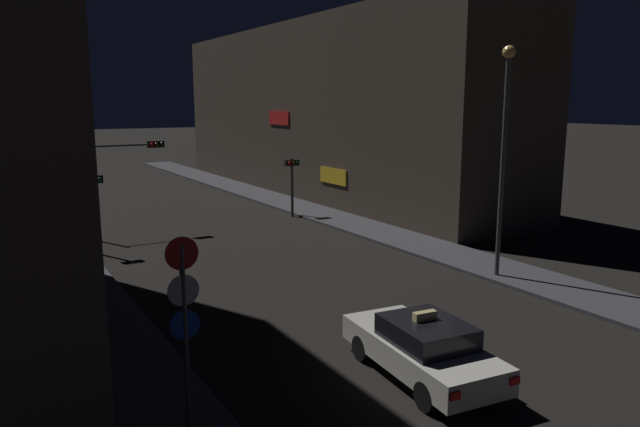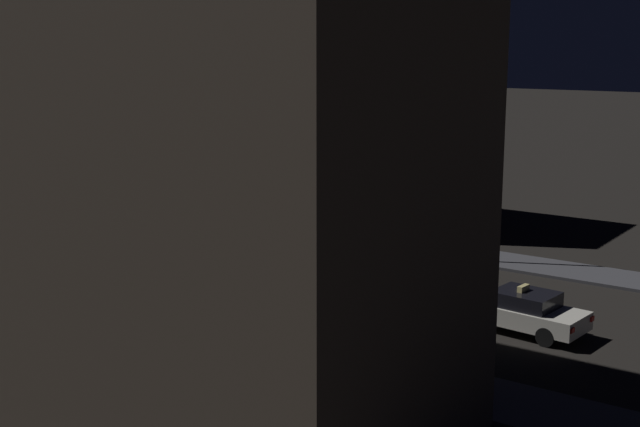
{
  "view_description": "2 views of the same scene",
  "coord_description": "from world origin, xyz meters",
  "px_view_note": "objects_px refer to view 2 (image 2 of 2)",
  "views": [
    {
      "loc": [
        -9.81,
        0.77,
        6.29
      ],
      "look_at": [
        0.81,
        18.78,
        2.39
      ],
      "focal_mm": 33.49,
      "sensor_mm": 36.0,
      "label": 1
    },
    {
      "loc": [
        -27.35,
        0.42,
        9.54
      ],
      "look_at": [
        -1.37,
        18.91,
        3.14
      ],
      "focal_mm": 47.5,
      "sensor_mm": 36.0,
      "label": 2
    }
  ],
  "objects_px": {
    "traffic_light_right_kerb": "(228,183)",
    "street_lamp_near_block": "(488,147)",
    "traffic_light_left_kerb": "(104,225)",
    "taxi": "(521,310)",
    "traffic_light_overhead": "(80,189)",
    "sign_pole_left": "(454,302)"
  },
  "relations": [
    {
      "from": "taxi",
      "to": "traffic_light_left_kerb",
      "type": "xyz_separation_m",
      "value": [
        -4.29,
        15.81,
        1.74
      ]
    },
    {
      "from": "taxi",
      "to": "street_lamp_near_block",
      "type": "relative_size",
      "value": 0.57
    },
    {
      "from": "taxi",
      "to": "traffic_light_overhead",
      "type": "height_order",
      "value": "traffic_light_overhead"
    },
    {
      "from": "sign_pole_left",
      "to": "street_lamp_near_block",
      "type": "distance_m",
      "value": 14.36
    },
    {
      "from": "sign_pole_left",
      "to": "traffic_light_right_kerb",
      "type": "bearing_deg",
      "value": 57.41
    },
    {
      "from": "traffic_light_left_kerb",
      "to": "street_lamp_near_block",
      "type": "xyz_separation_m",
      "value": [
        11.83,
        -11.03,
        2.73
      ]
    },
    {
      "from": "traffic_light_overhead",
      "to": "traffic_light_left_kerb",
      "type": "xyz_separation_m",
      "value": [
        -1.66,
        -3.51,
        -0.86
      ]
    },
    {
      "from": "street_lamp_near_block",
      "to": "taxi",
      "type": "bearing_deg",
      "value": -147.58
    },
    {
      "from": "traffic_light_left_kerb",
      "to": "street_lamp_near_block",
      "type": "height_order",
      "value": "street_lamp_near_block"
    },
    {
      "from": "traffic_light_left_kerb",
      "to": "traffic_light_right_kerb",
      "type": "distance_m",
      "value": 11.46
    },
    {
      "from": "traffic_light_left_kerb",
      "to": "street_lamp_near_block",
      "type": "relative_size",
      "value": 0.42
    },
    {
      "from": "traffic_light_right_kerb",
      "to": "street_lamp_near_block",
      "type": "bearing_deg",
      "value": -86.67
    },
    {
      "from": "traffic_light_left_kerb",
      "to": "traffic_light_right_kerb",
      "type": "height_order",
      "value": "traffic_light_left_kerb"
    },
    {
      "from": "street_lamp_near_block",
      "to": "traffic_light_left_kerb",
      "type": "bearing_deg",
      "value": 137.0
    },
    {
      "from": "traffic_light_right_kerb",
      "to": "traffic_light_left_kerb",
      "type": "bearing_deg",
      "value": -163.67
    },
    {
      "from": "traffic_light_right_kerb",
      "to": "traffic_light_overhead",
      "type": "bearing_deg",
      "value": 178.26
    },
    {
      "from": "traffic_light_left_kerb",
      "to": "sign_pole_left",
      "type": "relative_size",
      "value": 0.87
    },
    {
      "from": "traffic_light_overhead",
      "to": "traffic_light_right_kerb",
      "type": "height_order",
      "value": "traffic_light_overhead"
    },
    {
      "from": "traffic_light_left_kerb",
      "to": "sign_pole_left",
      "type": "distance_m",
      "value": 16.14
    },
    {
      "from": "traffic_light_overhead",
      "to": "sign_pole_left",
      "type": "xyz_separation_m",
      "value": [
        -3.01,
        -19.59,
        -0.83
      ]
    },
    {
      "from": "traffic_light_right_kerb",
      "to": "street_lamp_near_block",
      "type": "height_order",
      "value": "street_lamp_near_block"
    },
    {
      "from": "traffic_light_left_kerb",
      "to": "sign_pole_left",
      "type": "xyz_separation_m",
      "value": [
        -1.34,
        -16.08,
        0.04
      ]
    }
  ]
}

